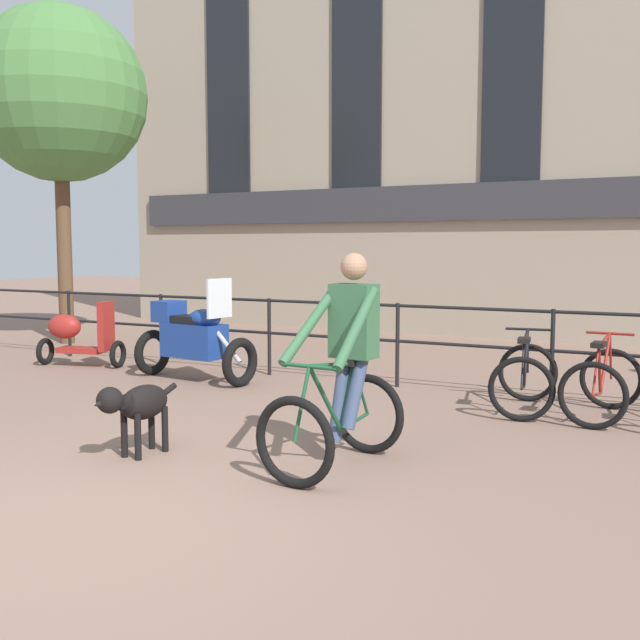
% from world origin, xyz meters
% --- Properties ---
extents(ground_plane, '(60.00, 60.00, 0.00)m').
position_xyz_m(ground_plane, '(0.00, 0.00, 0.00)').
color(ground_plane, '#846656').
extents(canal_railing, '(15.05, 0.05, 1.05)m').
position_xyz_m(canal_railing, '(-0.00, 5.20, 0.71)').
color(canal_railing, black).
rests_on(canal_railing, ground_plane).
extents(building_facade, '(18.00, 0.72, 10.88)m').
position_xyz_m(building_facade, '(0.00, 10.99, 5.42)').
color(building_facade, gray).
rests_on(building_facade, ground_plane).
extents(cyclist_with_bike, '(0.77, 1.22, 1.70)m').
position_xyz_m(cyclist_with_bike, '(0.88, 1.86, 0.76)').
color(cyclist_with_bike, black).
rests_on(cyclist_with_bike, ground_plane).
extents(dog, '(0.29, 0.91, 0.63)m').
position_xyz_m(dog, '(-0.73, 1.27, 0.44)').
color(dog, black).
rests_on(dog, ground_plane).
extents(parked_motorcycle, '(1.74, 0.80, 1.35)m').
position_xyz_m(parked_motorcycle, '(-2.53, 4.37, 0.56)').
color(parked_motorcycle, black).
rests_on(parked_motorcycle, ground_plane).
extents(parked_bicycle_near_lamp, '(0.83, 1.20, 0.86)m').
position_xyz_m(parked_bicycle_near_lamp, '(1.72, 4.54, 0.36)').
color(parked_bicycle_near_lamp, black).
rests_on(parked_bicycle_near_lamp, ground_plane).
extents(parked_bicycle_mid_left, '(0.70, 1.14, 0.86)m').
position_xyz_m(parked_bicycle_mid_left, '(2.50, 4.54, 0.36)').
color(parked_bicycle_mid_left, black).
rests_on(parked_bicycle_mid_left, ground_plane).
extents(parked_scooter, '(1.34, 0.68, 0.96)m').
position_xyz_m(parked_scooter, '(-4.75, 4.52, 0.46)').
color(parked_scooter, black).
rests_on(parked_scooter, ground_plane).
extents(tree_canalside_left, '(3.07, 3.07, 5.96)m').
position_xyz_m(tree_canalside_left, '(-6.92, 6.37, 4.40)').
color(tree_canalside_left, brown).
rests_on(tree_canalside_left, ground_plane).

